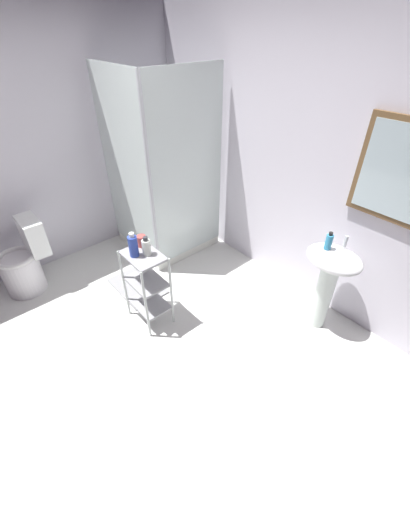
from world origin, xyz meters
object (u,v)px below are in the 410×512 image
Objects in this scene: shower_stall at (164,214)px; bath_mat at (138,286)px; pedestal_sink at (329,275)px; storage_cart at (147,283)px; rinse_cup at (142,241)px; lotion_bottle_white at (146,247)px; shampoo_bottle_blue at (133,246)px; toilet at (25,263)px; hand_soap_bottle at (329,242)px.

bath_mat is at bearing -58.37° from shower_stall.
bath_mat is (0.42, -0.68, -0.45)m from shower_stall.
pedestal_sink is at bearing 33.36° from bath_mat.
bath_mat is at bearing 164.65° from storage_cart.
bath_mat is at bearing -146.64° from pedestal_sink.
rinse_cup is 0.86m from bath_mat.
lotion_bottle_white is 0.94m from bath_mat.
shampoo_bottle_blue reaches higher than bath_mat.
toilet is at bearing -148.72° from lotion_bottle_white.
rinse_cup is (-1.17, -1.06, 0.21)m from pedestal_sink.
pedestal_sink is 1.09× the size of storage_cart.
rinse_cup is (-0.08, 0.12, -0.05)m from shampoo_bottle_blue.
pedestal_sink is 0.31m from hand_soap_bottle.
toilet is 3.52× the size of shampoo_bottle_blue.
pedestal_sink is at bearing 39.20° from toilet.
toilet is 1.38m from storage_cart.
storage_cart is (1.19, 0.70, 0.12)m from toilet.
shower_stall is 3.33× the size of bath_mat.
rinse_cup is (0.77, -0.74, 0.33)m from shower_stall.
hand_soap_bottle reaches higher than bath_mat.
storage_cart is (-1.06, -1.13, -0.14)m from pedestal_sink.
rinse_cup is at bearing -136.19° from hand_soap_bottle.
hand_soap_bottle is at bearing 43.81° from rinse_cup.
shower_stall is 11.79× the size of lotion_bottle_white.
bath_mat is (-0.43, 0.18, -0.83)m from shampoo_bottle_blue.
rinse_cup is at bearing 165.12° from lotion_bottle_white.
shower_stall is 2.47× the size of pedestal_sink.
bath_mat is at bearing -145.57° from hand_soap_bottle.
shampoo_bottle_blue is 0.36× the size of bath_mat.
pedestal_sink is 1.91m from bath_mat.
lotion_bottle_white is at bearing -14.88° from rinse_cup.
toilet is at bearing -150.74° from shampoo_bottle_blue.
hand_soap_bottle is at bearing 49.10° from shampoo_bottle_blue.
hand_soap_bottle is (1.87, 0.32, 0.41)m from shower_stall.
shower_stall is 1.54m from toilet.
pedestal_sink is 1.53m from lotion_bottle_white.
storage_cart is (0.88, -0.80, -0.03)m from shower_stall.
rinse_cup is (-0.11, 0.07, 0.35)m from storage_cart.
rinse_cup is 0.16× the size of bath_mat.
storage_cart is 1.23× the size of bath_mat.
rinse_cup is (-0.13, 0.04, -0.02)m from lotion_bottle_white.
hand_soap_bottle reaches higher than toilet.
shower_stall reaches higher than hand_soap_bottle.
shower_stall is 20.29× the size of rinse_cup.
rinse_cup reaches higher than storage_cart.
hand_soap_bottle reaches higher than pedestal_sink.
rinse_cup reaches higher than toilet.
shower_stall is 2.70× the size of storage_cart.
storage_cart is at bearing -133.10° from pedestal_sink.
rinse_cup is at bearing -9.79° from bath_mat.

